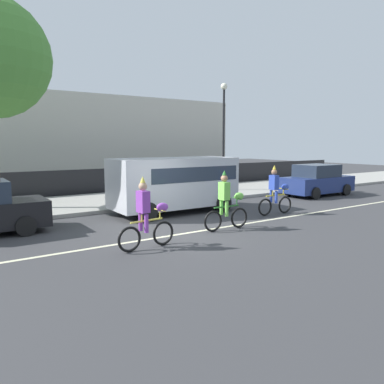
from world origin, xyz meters
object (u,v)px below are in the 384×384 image
object	(u,v)px
parade_cyclist_lime	(227,204)
parked_car_navy	(317,181)
parade_cyclist_cobalt	(276,193)
parked_van_silver	(176,181)
parade_cyclist_purple	(147,217)
street_lamp_post	(224,121)

from	to	relation	value
parade_cyclist_lime	parked_car_navy	distance (m)	9.67
parked_car_navy	parade_cyclist_cobalt	bearing A→B (deg)	-156.39
parade_cyclist_lime	parked_car_navy	bearing A→B (deg)	21.11
parade_cyclist_lime	parked_van_silver	size ratio (longest dim) A/B	0.38
parade_cyclist_purple	parked_car_navy	bearing A→B (deg)	18.24
parade_cyclist_lime	parade_cyclist_cobalt	distance (m)	3.35
parade_cyclist_lime	parade_cyclist_cobalt	bearing A→B (deg)	16.38
parade_cyclist_purple	street_lamp_post	distance (m)	12.16
parade_cyclist_cobalt	parked_car_navy	size ratio (longest dim) A/B	0.47
parade_cyclist_purple	street_lamp_post	xyz separation A→B (m)	(8.79, 7.78, 3.15)
parade_cyclist_lime	parade_cyclist_cobalt	xyz separation A→B (m)	(3.22, 0.95, 0.00)
parade_cyclist_cobalt	parked_van_silver	distance (m)	3.95
parked_car_navy	parade_cyclist_purple	bearing A→B (deg)	-161.76
parked_van_silver	street_lamp_post	bearing A→B (deg)	34.68
parade_cyclist_cobalt	street_lamp_post	bearing A→B (deg)	68.70
parade_cyclist_lime	street_lamp_post	bearing A→B (deg)	51.98
parade_cyclist_purple	parked_car_navy	xyz separation A→B (m)	(12.13, 4.00, -0.06)
parade_cyclist_purple	parade_cyclist_cobalt	xyz separation A→B (m)	(6.33, 1.46, 0.00)
parked_car_navy	street_lamp_post	size ratio (longest dim) A/B	0.70
parked_van_silver	parked_car_navy	xyz separation A→B (m)	(8.78, -0.02, -0.50)
parade_cyclist_purple	parade_cyclist_lime	size ratio (longest dim) A/B	1.00
parade_cyclist_purple	parked_van_silver	size ratio (longest dim) A/B	0.38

